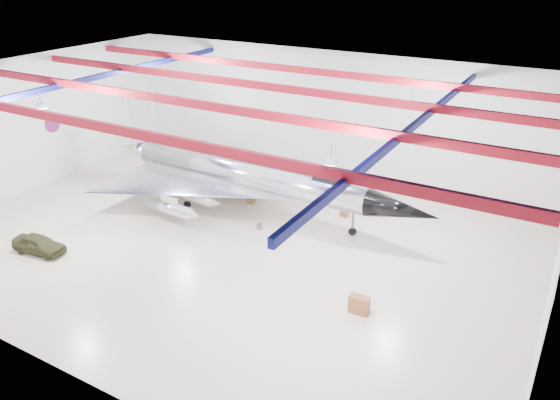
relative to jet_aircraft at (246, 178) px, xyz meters
The scene contains 15 objects.
floor 6.03m from the jet_aircraft, 67.34° to the right, with size 40.00×40.00×0.00m, color beige.
wall_back 10.59m from the jet_aircraft, 78.01° to the left, with size 40.00×40.00×0.00m, color silver.
wall_left 18.83m from the jet_aircraft, 164.21° to the right, with size 30.00×30.00×0.00m, color silver.
ceiling 10.09m from the jet_aircraft, 67.34° to the right, with size 40.00×40.00×0.00m, color #0A0F38.
ceiling_structure 9.53m from the jet_aircraft, 67.34° to the right, with size 39.50×29.50×1.08m.
wall_roundel 18.26m from the jet_aircraft, behind, with size 1.50×1.50×0.10m, color #B21414.
jet_aircraft is the anchor object (origin of this frame).
jeep 15.45m from the jet_aircraft, 122.04° to the right, with size 1.51×3.76×1.28m, color #34361B.
desk 15.77m from the jet_aircraft, 33.22° to the right, with size 1.15×0.57×1.05m, color brown.
crate_ply 2.47m from the jet_aircraft, 98.57° to the left, with size 0.59×0.47×0.41m, color olive.
toolbox_red 4.34m from the jet_aircraft, 128.98° to the left, with size 0.46×0.37×0.32m, color #A91D10.
engine_drum 4.56m from the jet_aircraft, 43.12° to the right, with size 0.44×0.44×0.40m, color #59595B.
parts_bin 8.11m from the jet_aircraft, 17.58° to the left, with size 0.58×0.46×0.40m, color olive.
crate_small 7.10m from the jet_aircraft, 157.87° to the left, with size 0.33×0.27×0.23m, color #59595B.
spares_box 6.63m from the jet_aircraft, 61.63° to the left, with size 0.38×0.38×0.34m, color #59595B.
Camera 1 is at (19.75, -27.61, 18.45)m, focal length 35.00 mm.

